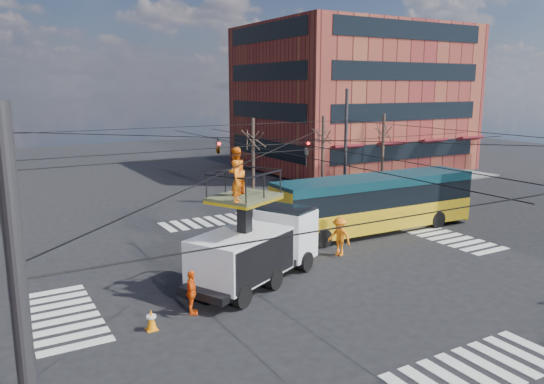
% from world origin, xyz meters
% --- Properties ---
extents(ground, '(120.00, 120.00, 0.00)m').
position_xyz_m(ground, '(0.00, 0.00, 0.00)').
color(ground, black).
rests_on(ground, ground).
extents(sidewalk_ne, '(18.00, 18.00, 0.12)m').
position_xyz_m(sidewalk_ne, '(21.00, 21.00, 0.06)').
color(sidewalk_ne, slate).
rests_on(sidewalk_ne, ground).
extents(crosswalks, '(22.40, 22.40, 0.02)m').
position_xyz_m(crosswalks, '(0.00, 0.00, 0.01)').
color(crosswalks, silver).
rests_on(crosswalks, ground).
extents(building_ne, '(20.06, 16.06, 14.00)m').
position_xyz_m(building_ne, '(21.98, 23.98, 7.00)').
color(building_ne, maroon).
rests_on(building_ne, ground).
extents(overhead_network, '(24.24, 24.24, 8.00)m').
position_xyz_m(overhead_network, '(-0.07, 0.40, 4.29)').
color(overhead_network, '#2D2D30').
rests_on(overhead_network, ground).
extents(tree_a, '(2.00, 2.00, 6.00)m').
position_xyz_m(tree_a, '(5.00, 13.50, 4.63)').
color(tree_a, '#382B21').
rests_on(tree_a, ground).
extents(tree_b, '(2.00, 2.00, 6.00)m').
position_xyz_m(tree_b, '(11.00, 13.50, 4.63)').
color(tree_b, '#382B21').
rests_on(tree_b, ground).
extents(tree_c, '(2.00, 2.00, 6.00)m').
position_xyz_m(tree_c, '(17.00, 13.50, 4.63)').
color(tree_c, '#382B21').
rests_on(tree_c, ground).
extents(utility_truck, '(7.28, 5.21, 5.81)m').
position_xyz_m(utility_truck, '(-2.25, -0.35, 1.95)').
color(utility_truck, black).
rests_on(utility_truck, ground).
extents(city_bus, '(12.53, 2.90, 3.20)m').
position_xyz_m(city_bus, '(7.35, 3.20, 1.73)').
color(city_bus, gold).
rests_on(city_bus, ground).
extents(traffic_cone, '(0.36, 0.36, 0.75)m').
position_xyz_m(traffic_cone, '(-7.54, -2.68, 0.38)').
color(traffic_cone, orange).
rests_on(traffic_cone, ground).
extents(worker_ground, '(0.72, 1.05, 1.65)m').
position_xyz_m(worker_ground, '(-5.87, -2.15, 0.82)').
color(worker_ground, '#FC5E0F').
rests_on(worker_ground, ground).
extents(flagger, '(1.09, 1.41, 1.92)m').
position_xyz_m(flagger, '(2.94, 0.67, 0.96)').
color(flagger, orange).
rests_on(flagger, ground).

